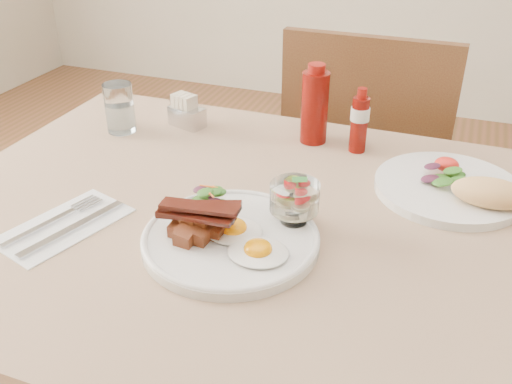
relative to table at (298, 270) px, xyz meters
The scene contains 13 objects.
table is the anchor object (origin of this frame).
chair_far 0.68m from the table, 90.00° to the left, with size 0.42×0.42×0.93m.
main_plate 0.15m from the table, 137.23° to the right, with size 0.28×0.28×0.02m, color silver.
fried_eggs 0.16m from the table, 122.18° to the right, with size 0.15×0.12×0.03m.
bacon_potato_pile 0.22m from the table, 142.19° to the right, with size 0.14×0.08×0.06m.
side_salad 0.20m from the table, behind, with size 0.07×0.07×0.04m.
fruit_cup 0.15m from the table, 135.94° to the right, with size 0.08×0.08×0.08m.
second_plate 0.32m from the table, 39.82° to the left, with size 0.27×0.27×0.07m.
ketchup_bottle 0.38m from the table, 102.08° to the left, with size 0.07×0.07×0.17m.
hot_sauce_bottle 0.35m from the table, 85.07° to the left, with size 0.05×0.05×0.14m.
sugar_caddy 0.49m from the table, 139.39° to the left, with size 0.09×0.07×0.07m.
water_glass 0.56m from the table, 154.25° to the left, with size 0.06×0.06×0.11m.
napkin_cutlery 0.40m from the table, 159.85° to the right, with size 0.17×0.24×0.01m.
Camera 1 is at (0.21, -0.76, 1.28)m, focal length 40.00 mm.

